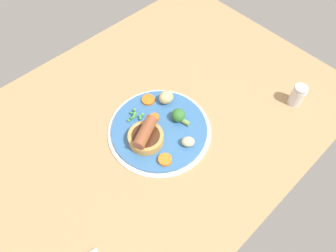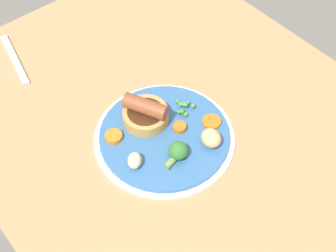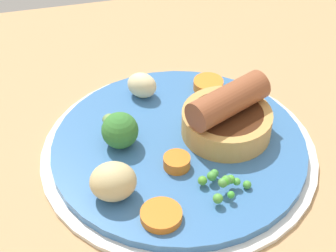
% 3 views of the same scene
% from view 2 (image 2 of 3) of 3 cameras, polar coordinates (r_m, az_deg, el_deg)
% --- Properties ---
extents(dining_table, '(1.10, 0.80, 0.03)m').
position_cam_2_polar(dining_table, '(0.98, 2.53, -1.25)').
color(dining_table, tan).
rests_on(dining_table, ground).
extents(dinner_plate, '(0.29, 0.29, 0.01)m').
position_cam_2_polar(dinner_plate, '(0.95, -0.44, -1.29)').
color(dinner_plate, silver).
rests_on(dinner_plate, dining_table).
extents(sausage_pudding, '(0.09, 0.09, 0.06)m').
position_cam_2_polar(sausage_pudding, '(0.95, -2.75, 1.57)').
color(sausage_pudding, tan).
rests_on(sausage_pudding, dinner_plate).
extents(pea_pile, '(0.05, 0.04, 0.02)m').
position_cam_2_polar(pea_pile, '(0.97, 1.96, 2.38)').
color(pea_pile, '#55A332').
rests_on(pea_pile, dinner_plate).
extents(broccoli_floret_near, '(0.04, 0.06, 0.04)m').
position_cam_2_polar(broccoli_floret_near, '(0.90, 1.19, -3.12)').
color(broccoli_floret_near, '#387A33').
rests_on(broccoli_floret_near, dinner_plate).
extents(potato_chunk_0, '(0.05, 0.04, 0.04)m').
position_cam_2_polar(potato_chunk_0, '(0.92, 5.26, -1.47)').
color(potato_chunk_0, '#CCB77F').
rests_on(potato_chunk_0, dinner_plate).
extents(potato_chunk_1, '(0.04, 0.04, 0.03)m').
position_cam_2_polar(potato_chunk_1, '(0.89, -4.19, -4.10)').
color(potato_chunk_1, beige).
rests_on(potato_chunk_1, dinner_plate).
extents(carrot_slice_0, '(0.04, 0.04, 0.01)m').
position_cam_2_polar(carrot_slice_0, '(0.94, -6.64, -1.29)').
color(carrot_slice_0, orange).
rests_on(carrot_slice_0, dinner_plate).
extents(carrot_slice_1, '(0.04, 0.04, 0.01)m').
position_cam_2_polar(carrot_slice_1, '(0.96, 5.34, 0.51)').
color(carrot_slice_1, orange).
rests_on(carrot_slice_1, dinner_plate).
extents(carrot_slice_3, '(0.03, 0.03, 0.01)m').
position_cam_2_polar(carrot_slice_3, '(0.94, 1.43, -0.18)').
color(carrot_slice_3, orange).
rests_on(carrot_slice_3, dinner_plate).
extents(fork, '(0.18, 0.05, 0.01)m').
position_cam_2_polar(fork, '(1.16, -18.20, 7.73)').
color(fork, silver).
rests_on(fork, dining_table).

